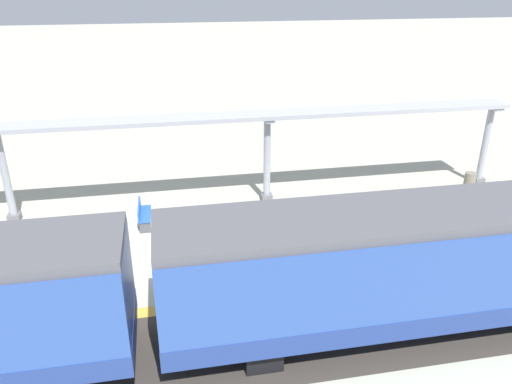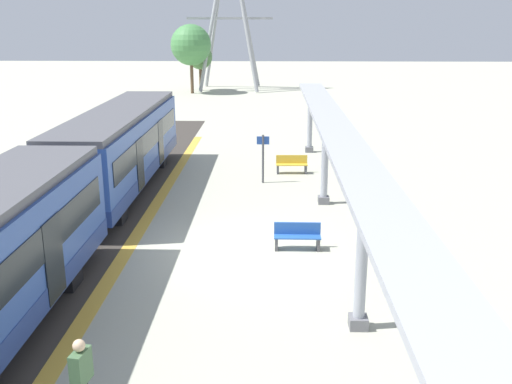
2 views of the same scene
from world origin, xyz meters
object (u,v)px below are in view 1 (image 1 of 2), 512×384
at_px(canopy_pillar_second, 267,160).
at_px(canopy_pillar_nearest, 485,145).
at_px(bench_mid_platform, 143,214).
at_px(train_near_carriage, 418,265).
at_px(canopy_pillar_third, 6,177).
at_px(trash_bin, 469,183).
at_px(passenger_waiting_near_edge, 410,232).

bearing_deg(canopy_pillar_second, canopy_pillar_nearest, -90.00).
bearing_deg(bench_mid_platform, train_near_carriage, -135.41).
xyz_separation_m(canopy_pillar_nearest, canopy_pillar_third, (0.00, 19.69, 0.00)).
distance_m(canopy_pillar_third, trash_bin, 18.69).
distance_m(train_near_carriage, bench_mid_platform, 10.33).
relative_size(canopy_pillar_second, passenger_waiting_near_edge, 2.12).
height_order(canopy_pillar_third, trash_bin, canopy_pillar_third).
relative_size(canopy_pillar_second, canopy_pillar_third, 1.00).
xyz_separation_m(canopy_pillar_third, bench_mid_platform, (-1.26, -4.88, -1.38)).
distance_m(canopy_pillar_second, passenger_waiting_near_edge, 6.60).
bearing_deg(trash_bin, canopy_pillar_third, 87.23).
xyz_separation_m(canopy_pillar_second, bench_mid_platform, (-1.26, 5.02, -1.38)).
bearing_deg(passenger_waiting_near_edge, canopy_pillar_second, 32.93).
height_order(canopy_pillar_nearest, passenger_waiting_near_edge, canopy_pillar_nearest).
xyz_separation_m(train_near_carriage, trash_bin, (7.65, -6.55, -1.36)).
relative_size(train_near_carriage, trash_bin, 13.98).
bearing_deg(canopy_pillar_third, train_near_carriage, -125.32).
distance_m(canopy_pillar_nearest, bench_mid_platform, 14.93).
relative_size(train_near_carriage, canopy_pillar_nearest, 3.69).
relative_size(train_near_carriage, passenger_waiting_near_edge, 7.84).
relative_size(canopy_pillar_nearest, canopy_pillar_second, 1.00).
distance_m(train_near_carriage, canopy_pillar_nearest, 11.46).
distance_m(train_near_carriage, trash_bin, 10.16).
height_order(train_near_carriage, canopy_pillar_third, canopy_pillar_third).
height_order(bench_mid_platform, passenger_waiting_near_edge, passenger_waiting_near_edge).
bearing_deg(canopy_pillar_second, passenger_waiting_near_edge, -147.07).
bearing_deg(canopy_pillar_nearest, passenger_waiting_near_edge, 131.48).
distance_m(canopy_pillar_nearest, canopy_pillar_second, 9.79).
bearing_deg(bench_mid_platform, canopy_pillar_third, 75.53).
xyz_separation_m(canopy_pillar_second, trash_bin, (-0.90, -8.72, -1.35)).
distance_m(canopy_pillar_nearest, canopy_pillar_third, 19.69).
bearing_deg(passenger_waiting_near_edge, canopy_pillar_nearest, -48.52).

